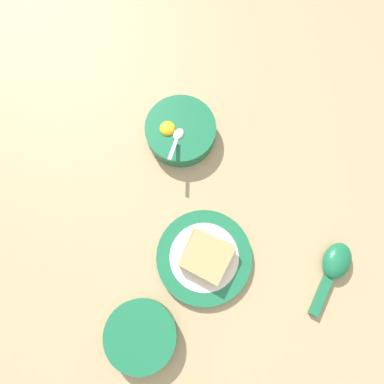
# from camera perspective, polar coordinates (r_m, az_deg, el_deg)

# --- Properties ---
(ground_plane) EXTENTS (3.00, 3.00, 0.00)m
(ground_plane) POSITION_cam_1_polar(r_m,az_deg,el_deg) (0.74, 5.18, -13.51)
(ground_plane) COLOR tan
(egg_bowl) EXTENTS (0.15, 0.14, 0.07)m
(egg_bowl) POSITION_cam_1_polar(r_m,az_deg,el_deg) (0.77, -1.77, 9.31)
(egg_bowl) COLOR #196B42
(egg_bowl) RESTS_ON ground_plane
(toast_plate) EXTENTS (0.18, 0.18, 0.02)m
(toast_plate) POSITION_cam_1_polar(r_m,az_deg,el_deg) (0.73, 1.85, -9.94)
(toast_plate) COLOR #196B42
(toast_plate) RESTS_ON ground_plane
(toast_sandwich) EXTENTS (0.09, 0.09, 0.03)m
(toast_sandwich) POSITION_cam_1_polar(r_m,az_deg,el_deg) (0.70, 2.20, -9.69)
(toast_sandwich) COLOR tan
(toast_sandwich) RESTS_ON toast_plate
(soup_spoon) EXTENTS (0.15, 0.06, 0.03)m
(soup_spoon) POSITION_cam_1_polar(r_m,az_deg,el_deg) (0.77, 20.91, -10.43)
(soup_spoon) COLOR #196B42
(soup_spoon) RESTS_ON ground_plane
(congee_bowl) EXTENTS (0.13, 0.13, 0.04)m
(congee_bowl) POSITION_cam_1_polar(r_m,az_deg,el_deg) (0.72, -7.80, -20.87)
(congee_bowl) COLOR #196B42
(congee_bowl) RESTS_ON ground_plane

